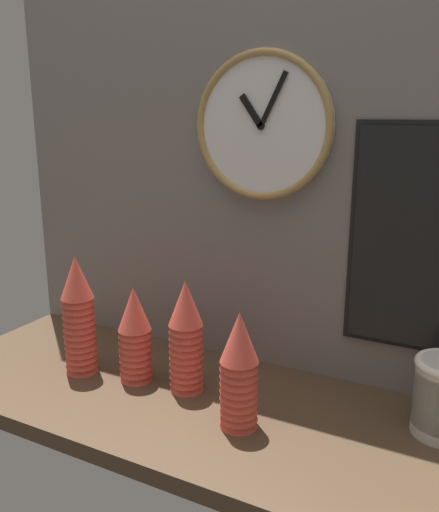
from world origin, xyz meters
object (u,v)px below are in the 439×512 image
(cup_stack_center_right, at_px, (239,371))
(cup_stack_center, at_px, (186,336))
(wall_clock, at_px, (262,126))
(cup_stack_center_left, at_px, (135,334))
(cup_stack_left, at_px, (79,315))

(cup_stack_center_right, height_order, cup_stack_center, cup_stack_center)
(wall_clock, bearing_deg, cup_stack_center_left, -136.46)
(cup_stack_left, relative_size, wall_clock, 0.87)
(wall_clock, bearing_deg, cup_stack_center_right, -73.83)
(cup_stack_left, distance_m, wall_clock, 0.67)
(cup_stack_left, relative_size, cup_stack_center_left, 1.28)
(cup_stack_center_right, height_order, wall_clock, wall_clock)
(cup_stack_center_right, xyz_separation_m, cup_stack_center_left, (-0.33, 0.07, -0.01))
(cup_stack_center_left, distance_m, cup_stack_center, 0.14)
(cup_stack_center, relative_size, wall_clock, 0.78)
(cup_stack_center_left, bearing_deg, wall_clock, 43.54)
(cup_stack_left, relative_size, cup_stack_center_right, 1.19)
(cup_stack_left, distance_m, cup_stack_center, 0.30)
(cup_stack_center, height_order, wall_clock, wall_clock)
(cup_stack_left, bearing_deg, wall_clock, 33.18)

